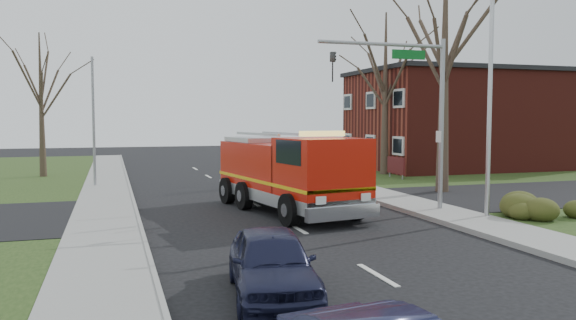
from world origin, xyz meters
name	(u,v)px	position (x,y,z in m)	size (l,w,h in m)	color
ground	(297,228)	(0.00, 0.00, 0.00)	(120.00, 120.00, 0.00)	black
sidewalk_right	(455,217)	(6.20, 0.00, 0.07)	(2.40, 80.00, 0.15)	gray
sidewalk_left	(104,238)	(-6.20, 0.00, 0.07)	(2.40, 80.00, 0.15)	gray
brick_building	(463,120)	(19.00, 18.00, 3.66)	(15.40, 10.40, 7.25)	maroon
health_center_sign	(396,166)	(10.50, 12.50, 0.88)	(0.12, 2.00, 1.40)	#4C1113
hedge_corner	(537,204)	(9.00, -1.00, 0.58)	(2.80, 2.00, 0.90)	#2D3513
bare_tree_near	(445,42)	(9.50, 6.00, 7.41)	(6.00, 6.00, 12.00)	#3D2D24
bare_tree_far	(385,76)	(11.00, 15.00, 6.49)	(5.25, 5.25, 10.50)	#3D2D24
bare_tree_left	(41,89)	(-10.00, 20.00, 5.56)	(4.50, 4.50, 9.00)	#3D2D24
traffic_signal_mast	(413,93)	(5.21, 1.50, 4.71)	(5.29, 0.18, 6.80)	gray
streetlight_pole	(488,95)	(7.14, -0.50, 4.55)	(1.48, 0.16, 8.40)	#B7BABF
utility_pole_far	(94,123)	(-6.80, 14.00, 3.50)	(0.14, 0.14, 7.00)	gray
fire_engine	(289,175)	(0.76, 3.25, 1.48)	(4.20, 8.47, 3.27)	#B91408
parked_car_maroon	(272,263)	(-2.80, -6.75, 0.71)	(1.67, 4.15, 1.41)	#181B36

